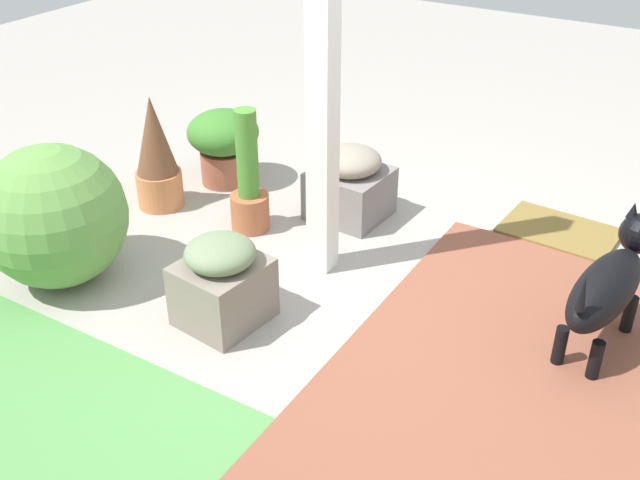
{
  "coord_description": "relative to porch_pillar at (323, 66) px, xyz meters",
  "views": [
    {
      "loc": [
        -1.41,
        2.84,
        2.2
      ],
      "look_at": [
        0.14,
        0.28,
        0.42
      ],
      "focal_mm": 42.06,
      "sensor_mm": 36.0,
      "label": 1
    }
  ],
  "objects": [
    {
      "name": "brick_path",
      "position": [
        -1.34,
        0.4,
        -1.1
      ],
      "size": [
        1.8,
        2.4,
        0.02
      ],
      "primitive_type": "cube",
      "color": "brown",
      "rests_on": "ground"
    },
    {
      "name": "doormat",
      "position": [
        -1.0,
        -1.01,
        -1.09
      ],
      "size": [
        0.66,
        0.48,
        0.03
      ],
      "primitive_type": "cube",
      "rotation": [
        0.0,
        0.0,
        -0.07
      ],
      "color": "olive",
      "rests_on": "ground"
    },
    {
      "name": "terracotta_pot_broad",
      "position": [
        1.08,
        -0.56,
        -0.83
      ],
      "size": [
        0.46,
        0.46,
        0.49
      ],
      "color": "#9B553F",
      "rests_on": "ground"
    },
    {
      "name": "dog",
      "position": [
        -1.43,
        -0.1,
        -0.77
      ],
      "size": [
        0.31,
        0.85,
        0.58
      ],
      "color": "black",
      "rests_on": "ground"
    },
    {
      "name": "stone_planter_mid",
      "position": [
        0.16,
        0.66,
        -0.89
      ],
      "size": [
        0.41,
        0.44,
        0.45
      ],
      "color": "gray",
      "rests_on": "ground"
    },
    {
      "name": "ground_plane",
      "position": [
        -0.35,
        0.1,
        -1.11
      ],
      "size": [
        12.0,
        12.0,
        0.0
      ],
      "primitive_type": "plane",
      "color": "#A29B93"
    },
    {
      "name": "terracotta_pot_spiky",
      "position": [
        1.22,
        -0.09,
        -0.77
      ],
      "size": [
        0.28,
        0.28,
        0.71
      ],
      "color": "#C97748",
      "rests_on": "ground"
    },
    {
      "name": "stone_planter_nearest",
      "position": [
        0.16,
        -0.57,
        -0.9
      ],
      "size": [
        0.45,
        0.44,
        0.44
      ],
      "color": "slate",
      "rests_on": "ground"
    },
    {
      "name": "round_shrub",
      "position": [
        1.1,
        0.8,
        -0.74
      ],
      "size": [
        0.74,
        0.74,
        0.74
      ],
      "primitive_type": "sphere",
      "color": "#5F9344",
      "rests_on": "ground"
    },
    {
      "name": "porch_pillar",
      "position": [
        0.0,
        0.0,
        0.0
      ],
      "size": [
        0.12,
        0.12,
        2.22
      ],
      "primitive_type": "cube",
      "color": "white",
      "rests_on": "ground"
    },
    {
      "name": "terracotta_pot_tall",
      "position": [
        0.58,
        -0.14,
        -0.85
      ],
      "size": [
        0.23,
        0.23,
        0.74
      ],
      "color": "#A95A37",
      "rests_on": "ground"
    }
  ]
}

